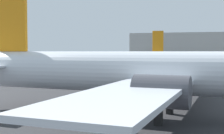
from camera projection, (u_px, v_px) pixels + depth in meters
name	position (u px, v px, depth m)	size (l,w,h in m)	color
airplane_at_gate	(181.00, 74.00, 21.78)	(38.97, 29.79, 10.26)	silver
airplane_far_left	(195.00, 60.00, 74.00)	(26.12, 25.61, 9.79)	silver
light_mast_left	(3.00, 36.00, 99.49)	(2.40, 0.50, 17.17)	slate
terminal_building	(211.00, 48.00, 132.37)	(65.57, 26.40, 12.38)	#B7B7B2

